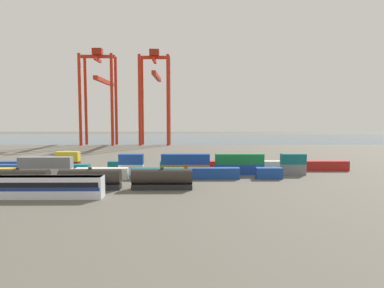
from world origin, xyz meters
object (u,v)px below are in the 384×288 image
(shipping_container_9, at_px, (77,170))
(shipping_container_14, at_px, (239,169))
(shipping_container_16, at_px, (293,169))
(shipping_container_18, at_px, (16,166))
(gantry_crane_west, at_px, (100,88))
(shipping_container_5, at_px, (214,173))
(shipping_container_25, at_px, (326,166))
(freight_tank_row, at_px, (90,179))
(gantry_crane_central, at_px, (155,88))
(shipping_container_4, at_px, (158,173))

(shipping_container_9, distance_m, shipping_container_14, 40.71)
(shipping_container_16, bearing_deg, shipping_container_18, 175.25)
(shipping_container_16, height_order, gantry_crane_west, gantry_crane_west)
(shipping_container_5, height_order, shipping_container_18, same)
(shipping_container_5, relative_size, shipping_container_14, 1.00)
(shipping_container_9, xyz_separation_m, shipping_container_25, (64.97, 6.03, 0.00))
(freight_tank_row, height_order, shipping_container_5, freight_tank_row)
(shipping_container_16, distance_m, gantry_crane_west, 122.51)
(freight_tank_row, xyz_separation_m, shipping_container_14, (32.49, 17.45, -0.82))
(shipping_container_5, bearing_deg, shipping_container_18, 166.95)
(shipping_container_5, xyz_separation_m, gantry_crane_west, (-51.75, 100.91, 27.97))
(gantry_crane_west, height_order, gantry_crane_central, gantry_crane_west)
(shipping_container_14, xyz_separation_m, gantry_crane_central, (-29.93, 94.55, 28.21))
(shipping_container_9, xyz_separation_m, shipping_container_14, (40.71, 0.00, 0.00))
(shipping_container_4, xyz_separation_m, shipping_container_25, (44.23, 12.05, 0.00))
(freight_tank_row, xyz_separation_m, shipping_container_18, (-26.49, 23.48, -0.82))
(shipping_container_9, distance_m, shipping_container_18, 19.23)
(freight_tank_row, distance_m, shipping_container_5, 27.98)
(shipping_container_14, height_order, gantry_crane_west, gantry_crane_west)
(shipping_container_9, relative_size, shipping_container_25, 0.50)
(freight_tank_row, distance_m, gantry_crane_central, 115.33)
(shipping_container_14, bearing_deg, freight_tank_row, -151.76)
(shipping_container_16, bearing_deg, freight_tank_row, -159.25)
(shipping_container_4, distance_m, gantry_crane_central, 104.93)
(freight_tank_row, height_order, shipping_container_16, freight_tank_row)
(shipping_container_14, bearing_deg, shipping_container_5, -139.08)
(shipping_container_16, height_order, shipping_container_18, same)
(shipping_container_18, distance_m, gantry_crane_central, 97.34)
(shipping_container_18, bearing_deg, shipping_container_5, -13.05)
(shipping_container_16, relative_size, shipping_container_18, 0.50)
(shipping_container_16, relative_size, gantry_crane_central, 0.12)
(gantry_crane_west, bearing_deg, shipping_container_9, -79.26)
(freight_tank_row, relative_size, shipping_container_5, 3.37)
(shipping_container_4, relative_size, gantry_crane_central, 0.25)
(shipping_container_18, distance_m, gantry_crane_west, 93.15)
(shipping_container_4, distance_m, shipping_container_14, 20.86)
(shipping_container_4, relative_size, shipping_container_9, 2.00)
(shipping_container_14, distance_m, gantry_crane_central, 103.11)
(gantry_crane_central, bearing_deg, shipping_container_9, -96.50)
(shipping_container_25, bearing_deg, shipping_container_14, -166.05)
(shipping_container_16, bearing_deg, shipping_container_4, -169.81)
(shipping_container_5, bearing_deg, freight_tank_row, -155.90)
(shipping_container_16, distance_m, shipping_container_25, 12.27)
(shipping_container_16, bearing_deg, shipping_container_5, -163.63)
(shipping_container_5, bearing_deg, shipping_container_25, 21.12)
(freight_tank_row, height_order, gantry_crane_central, gantry_crane_central)
(freight_tank_row, xyz_separation_m, shipping_container_25, (56.75, 23.48, -0.82))
(gantry_crane_west, relative_size, gantry_crane_central, 1.01)
(shipping_container_16, xyz_separation_m, shipping_container_25, (10.69, 6.03, 0.00))
(shipping_container_4, distance_m, shipping_container_18, 40.82)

